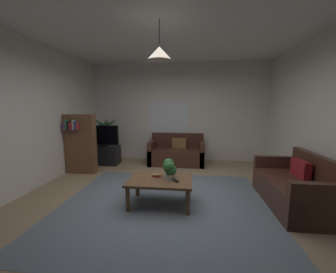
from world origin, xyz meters
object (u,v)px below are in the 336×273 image
object	(u,v)px
couch_right_side	(296,189)
remote_on_table_0	(175,180)
book_on_table_1	(157,175)
coffee_table	(160,183)
pendant_lamp	(159,53)
couch_under_window	(177,154)
potted_plant_on_table	(169,168)
potted_palm_corner	(106,140)
tv_stand	(103,155)
book_on_table_0	(156,176)
tv	(102,136)
bookshelf_corner	(80,143)

from	to	relation	value
couch_right_side	remote_on_table_0	world-z (taller)	couch_right_side
couch_right_side	book_on_table_1	distance (m)	2.25
coffee_table	pendant_lamp	distance (m)	2.00
couch_under_window	potted_plant_on_table	distance (m)	2.45
book_on_table_1	potted_palm_corner	distance (m)	3.16
couch_under_window	book_on_table_1	world-z (taller)	couch_under_window
potted_plant_on_table	pendant_lamp	xyz separation A→B (m)	(-0.15, -0.03, 1.76)
potted_plant_on_table	tv_stand	distance (m)	3.02
couch_under_window	book_on_table_1	bearing A→B (deg)	-93.90
couch_right_side	book_on_table_0	world-z (taller)	couch_right_side
tv	bookshelf_corner	size ratio (longest dim) A/B	0.67
couch_right_side	potted_palm_corner	distance (m)	4.82
remote_on_table_0	potted_palm_corner	world-z (taller)	potted_palm_corner
couch_right_side	book_on_table_0	bearing A→B (deg)	-87.74
book_on_table_0	potted_plant_on_table	xyz separation A→B (m)	(0.23, -0.08, 0.16)
couch_under_window	pendant_lamp	bearing A→B (deg)	-92.02
bookshelf_corner	pendant_lamp	world-z (taller)	pendant_lamp
remote_on_table_0	book_on_table_0	bearing A→B (deg)	122.03
couch_under_window	potted_plant_on_table	xyz separation A→B (m)	(0.06, -2.43, 0.32)
remote_on_table_0	tv	distance (m)	3.14
potted_plant_on_table	potted_palm_corner	size ratio (longest dim) A/B	0.25
couch_right_side	potted_plant_on_table	world-z (taller)	couch_right_side
tv	remote_on_table_0	bearing A→B (deg)	-45.38
tv	tv_stand	bearing A→B (deg)	90.00
potted_palm_corner	pendant_lamp	xyz separation A→B (m)	(2.00, -2.60, 1.76)
couch_under_window	tv_stand	world-z (taller)	couch_under_window
couch_under_window	coffee_table	world-z (taller)	couch_under_window
bookshelf_corner	tv_stand	bearing A→B (deg)	76.70
tv_stand	potted_palm_corner	bearing A→B (deg)	97.79
couch_under_window	book_on_table_0	world-z (taller)	couch_under_window
coffee_table	potted_palm_corner	distance (m)	3.29
potted_plant_on_table	pendant_lamp	size ratio (longest dim) A/B	0.57
tv_stand	bookshelf_corner	size ratio (longest dim) A/B	0.64
remote_on_table_0	potted_plant_on_table	bearing A→B (deg)	108.21
tv_stand	coffee_table	bearing A→B (deg)	-48.39
book_on_table_0	remote_on_table_0	size ratio (longest dim) A/B	0.85
tv_stand	tv	xyz separation A→B (m)	(0.00, -0.02, 0.55)
couch_right_side	couch_under_window	bearing A→B (deg)	-137.42
couch_right_side	remote_on_table_0	xyz separation A→B (m)	(-1.92, -0.26, 0.16)
remote_on_table_0	tv	bearing A→B (deg)	103.70
bookshelf_corner	remote_on_table_0	bearing A→B (deg)	-31.52
potted_palm_corner	bookshelf_corner	xyz separation A→B (m)	(-0.13, -1.20, 0.12)
potted_plant_on_table	bookshelf_corner	world-z (taller)	bookshelf_corner
coffee_table	bookshelf_corner	size ratio (longest dim) A/B	0.73
pendant_lamp	couch_under_window	bearing A→B (deg)	87.98
coffee_table	book_on_table_0	world-z (taller)	book_on_table_0
tv_stand	bookshelf_corner	bearing A→B (deg)	-103.30
couch_right_side	tv	bearing A→B (deg)	-115.56
couch_under_window	tv_stand	distance (m)	2.05
potted_plant_on_table	tv_stand	bearing A→B (deg)	134.13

